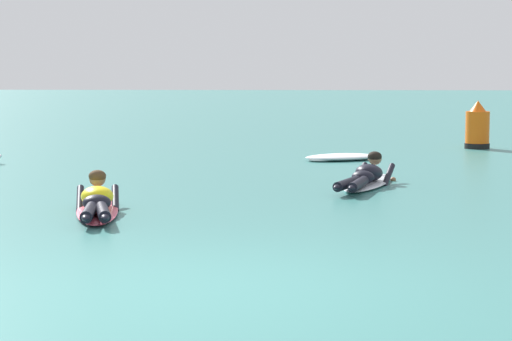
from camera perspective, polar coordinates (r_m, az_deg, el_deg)
ground_plane at (r=17.83m, az=0.20°, el=0.32°), size 120.00×120.00×0.00m
surfer_near at (r=12.00m, az=-9.29°, el=-1.90°), size 0.95×2.61×0.53m
surfer_far at (r=14.63m, az=6.49°, el=-0.42°), size 1.14×2.58×0.55m
whitewater_mid_left at (r=18.81m, az=5.01°, el=0.78°), size 1.64×1.24×0.13m
channel_marker_buoy at (r=21.98m, az=12.84°, el=2.37°), size 0.55×0.55×1.06m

